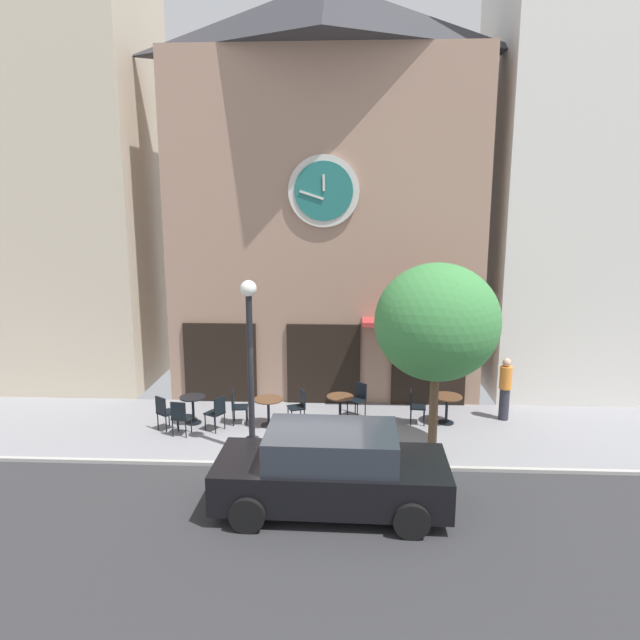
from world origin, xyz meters
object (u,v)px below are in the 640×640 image
(cafe_chair_corner, at_px, (217,411))
(pedestrian_orange, at_px, (505,388))
(cafe_table_near_door, at_px, (268,406))
(cafe_chair_facing_street, at_px, (299,404))
(cafe_table_center_right, at_px, (447,403))
(cafe_table_center_left, at_px, (340,404))
(cafe_table_center, at_px, (193,405))
(parked_car_black, at_px, (331,470))
(cafe_chair_mid_row, at_px, (180,415))
(cafe_chair_right_end, at_px, (415,404))
(street_lamp, at_px, (250,368))
(cafe_chair_under_awning, at_px, (164,410))
(cafe_chair_by_entrance, at_px, (237,404))
(street_tree, at_px, (437,323))
(cafe_chair_near_tree, at_px, (358,397))

(cafe_chair_corner, height_order, pedestrian_orange, pedestrian_orange)
(cafe_table_near_door, bearing_deg, cafe_chair_facing_street, 13.94)
(cafe_chair_facing_street, bearing_deg, cafe_chair_corner, -164.12)
(cafe_table_center_right, bearing_deg, cafe_chair_corner, -172.30)
(cafe_chair_corner, bearing_deg, cafe_table_center_right, 7.70)
(cafe_table_center_left, relative_size, cafe_chair_facing_street, 0.84)
(cafe_table_center, distance_m, parked_car_black, 5.53)
(cafe_table_center_right, xyz_separation_m, cafe_chair_corner, (-5.84, -0.79, -0.02))
(cafe_chair_corner, relative_size, cafe_chair_mid_row, 1.00)
(cafe_chair_right_end, bearing_deg, pedestrian_orange, 9.61)
(cafe_chair_right_end, bearing_deg, street_lamp, -152.86)
(cafe_chair_right_end, relative_size, parked_car_black, 0.21)
(cafe_table_center_left, distance_m, cafe_chair_under_awning, 4.45)
(street_lamp, distance_m, cafe_chair_by_entrance, 2.41)
(cafe_chair_by_entrance, height_order, cafe_chair_mid_row, same)
(parked_car_black, bearing_deg, cafe_table_center, 132.30)
(cafe_table_center, xyz_separation_m, cafe_chair_mid_row, (-0.09, -0.84, 0.03))
(parked_car_black, bearing_deg, cafe_chair_mid_row, 139.59)
(cafe_table_center, relative_size, cafe_chair_mid_row, 0.80)
(cafe_chair_under_awning, height_order, cafe_chair_right_end, same)
(cafe_chair_under_awning, bearing_deg, cafe_table_center_right, 6.66)
(cafe_chair_under_awning, bearing_deg, cafe_chair_corner, 2.05)
(street_tree, bearing_deg, cafe_chair_right_end, 96.13)
(cafe_chair_by_entrance, bearing_deg, cafe_chair_corner, -129.64)
(cafe_table_center_left, relative_size, cafe_chair_mid_row, 0.84)
(cafe_table_center, bearing_deg, cafe_chair_right_end, 2.70)
(cafe_chair_facing_street, xyz_separation_m, cafe_chair_mid_row, (-2.85, -0.95, 0.00))
(cafe_chair_corner, height_order, parked_car_black, parked_car_black)
(cafe_chair_mid_row, height_order, parked_car_black, parked_car_black)
(cafe_table_center_left, bearing_deg, cafe_chair_near_tree, 52.41)
(cafe_table_center_right, height_order, cafe_chair_right_end, cafe_chair_right_end)
(cafe_chair_near_tree, xyz_separation_m, cafe_chair_under_awning, (-4.88, -1.28, 0.00))
(cafe_chair_near_tree, height_order, cafe_chair_mid_row, same)
(cafe_table_center, relative_size, cafe_chair_near_tree, 0.80)
(pedestrian_orange, bearing_deg, cafe_table_center, -175.25)
(cafe_table_center_left, height_order, pedestrian_orange, pedestrian_orange)
(cafe_table_center, bearing_deg, street_lamp, -43.44)
(street_tree, distance_m, pedestrian_orange, 3.86)
(cafe_chair_facing_street, bearing_deg, cafe_chair_near_tree, 23.04)
(pedestrian_orange, bearing_deg, cafe_chair_corner, -171.20)
(cafe_chair_mid_row, bearing_deg, cafe_chair_under_awning, 146.80)
(cafe_chair_facing_street, relative_size, pedestrian_orange, 0.54)
(cafe_table_center, xyz_separation_m, pedestrian_orange, (8.14, 0.68, 0.37))
(street_lamp, bearing_deg, cafe_chair_corner, 130.86)
(cafe_chair_mid_row, bearing_deg, cafe_table_near_door, 19.99)
(cafe_chair_near_tree, xyz_separation_m, cafe_chair_by_entrance, (-3.15, -0.74, 0.00))
(street_tree, height_order, cafe_table_center, street_tree)
(cafe_chair_under_awning, distance_m, cafe_chair_corner, 1.33)
(street_lamp, distance_m, cafe_chair_right_end, 4.64)
(cafe_table_center, relative_size, cafe_chair_by_entrance, 0.80)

